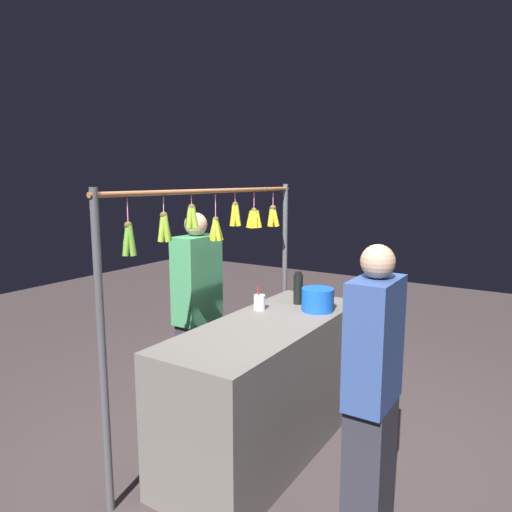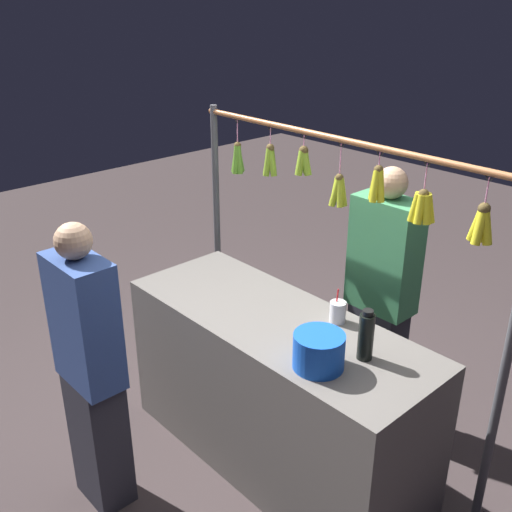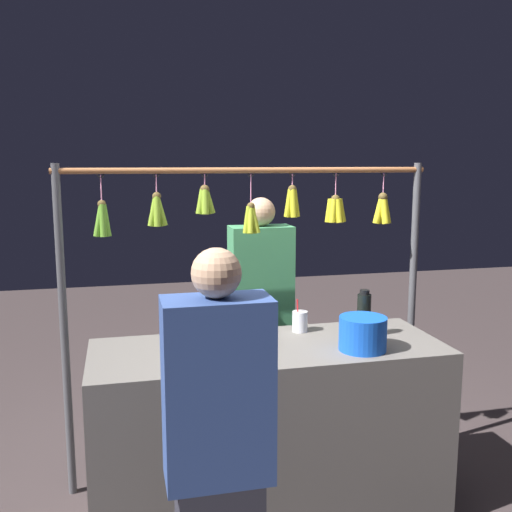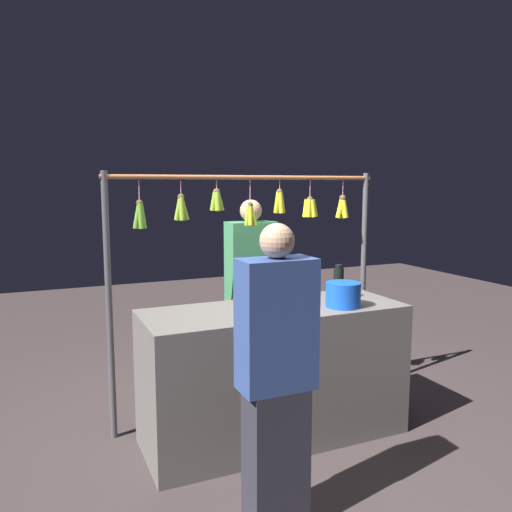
{
  "view_description": "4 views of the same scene",
  "coord_description": "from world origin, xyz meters",
  "px_view_note": "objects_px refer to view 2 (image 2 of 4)",
  "views": [
    {
      "loc": [
        2.62,
        1.56,
        1.87
      ],
      "look_at": [
        0.15,
        0.0,
        1.39
      ],
      "focal_mm": 32.94,
      "sensor_mm": 36.0,
      "label": 1
    },
    {
      "loc": [
        -1.92,
        1.91,
        2.48
      ],
      "look_at": [
        0.16,
        0.0,
        1.22
      ],
      "focal_mm": 41.99,
      "sensor_mm": 36.0,
      "label": 2
    },
    {
      "loc": [
        0.71,
        2.72,
        1.84
      ],
      "look_at": [
        0.07,
        0.0,
        1.38
      ],
      "focal_mm": 40.73,
      "sensor_mm": 36.0,
      "label": 3
    },
    {
      "loc": [
        1.47,
        3.04,
        1.74
      ],
      "look_at": [
        0.14,
        0.0,
        1.27
      ],
      "focal_mm": 36.15,
      "sensor_mm": 36.0,
      "label": 4
    }
  ],
  "objects_px": {
    "water_bottle": "(366,336)",
    "blue_bucket": "(319,351)",
    "customer_person": "(91,374)",
    "drink_cup": "(338,312)",
    "vendor_person": "(380,303)"
  },
  "relations": [
    {
      "from": "water_bottle",
      "to": "customer_person",
      "type": "height_order",
      "value": "customer_person"
    },
    {
      "from": "blue_bucket",
      "to": "water_bottle",
      "type": "bearing_deg",
      "value": -114.88
    },
    {
      "from": "water_bottle",
      "to": "vendor_person",
      "type": "xyz_separation_m",
      "value": [
        0.4,
        -0.67,
        -0.24
      ]
    },
    {
      "from": "blue_bucket",
      "to": "vendor_person",
      "type": "height_order",
      "value": "vendor_person"
    },
    {
      "from": "drink_cup",
      "to": "vendor_person",
      "type": "relative_size",
      "value": 0.11
    },
    {
      "from": "customer_person",
      "to": "blue_bucket",
      "type": "bearing_deg",
      "value": -140.29
    },
    {
      "from": "drink_cup",
      "to": "customer_person",
      "type": "xyz_separation_m",
      "value": [
        0.64,
        1.07,
        -0.2
      ]
    },
    {
      "from": "blue_bucket",
      "to": "customer_person",
      "type": "xyz_separation_m",
      "value": [
        0.84,
        0.7,
        -0.23
      ]
    },
    {
      "from": "water_bottle",
      "to": "customer_person",
      "type": "relative_size",
      "value": 0.16
    },
    {
      "from": "blue_bucket",
      "to": "vendor_person",
      "type": "bearing_deg",
      "value": -71.25
    },
    {
      "from": "water_bottle",
      "to": "drink_cup",
      "type": "relative_size",
      "value": 1.41
    },
    {
      "from": "blue_bucket",
      "to": "drink_cup",
      "type": "height_order",
      "value": "drink_cup"
    },
    {
      "from": "water_bottle",
      "to": "blue_bucket",
      "type": "xyz_separation_m",
      "value": [
        0.1,
        0.21,
        -0.04
      ]
    },
    {
      "from": "water_bottle",
      "to": "blue_bucket",
      "type": "height_order",
      "value": "water_bottle"
    },
    {
      "from": "drink_cup",
      "to": "blue_bucket",
      "type": "bearing_deg",
      "value": 118.72
    }
  ]
}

